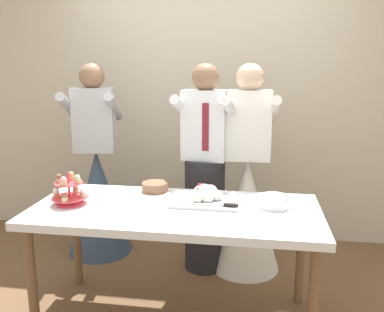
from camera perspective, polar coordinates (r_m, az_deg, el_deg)
The scene contains 9 objects.
rear_wall at distance 3.91m, azimuth 1.79°, elevation 9.68°, with size 5.20×0.10×2.90m, color beige.
dessert_table at distance 2.62m, azimuth -2.35°, elevation -8.66°, with size 1.80×0.80×0.78m.
cupcake_stand at distance 2.74m, azimuth -16.63°, elevation -4.73°, with size 0.23×0.23×0.21m.
main_cake_tray at distance 2.67m, azimuth 1.79°, elevation -5.64°, with size 0.44×0.31×0.13m.
plate_stack at distance 2.63m, azimuth 11.35°, elevation -6.20°, with size 0.18×0.18×0.08m.
round_cake at distance 2.89m, azimuth -5.17°, elevation -4.43°, with size 0.24×0.24×0.07m.
person_groom at distance 3.28m, azimuth 1.80°, elevation -3.39°, with size 0.52×0.54×1.66m.
person_bride at distance 3.35m, azimuth 7.53°, elevation -6.07°, with size 0.56×0.56×1.66m.
person_guest at distance 3.71m, azimuth -12.93°, elevation -4.43°, with size 0.56×0.56×1.66m.
Camera 1 is at (0.48, -2.40, 1.65)m, focal length 38.50 mm.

